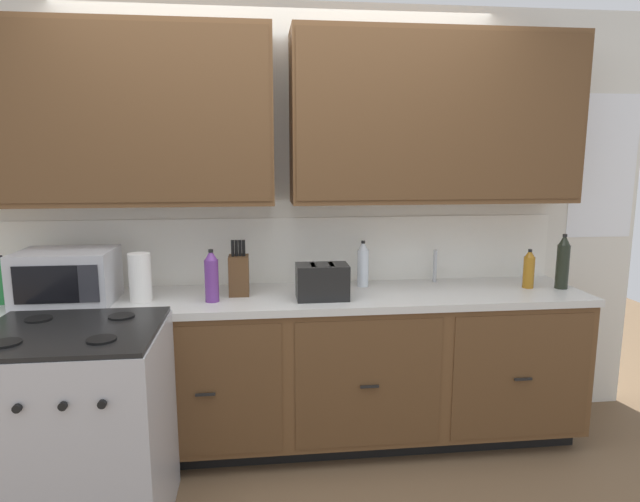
{
  "coord_description": "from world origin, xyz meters",
  "views": [
    {
      "loc": [
        -0.13,
        -2.62,
        1.66
      ],
      "look_at": [
        0.19,
        0.27,
        1.15
      ],
      "focal_mm": 30.08,
      "sensor_mm": 36.0,
      "label": 1
    }
  ],
  "objects_px": {
    "toaster": "(322,282)",
    "bottle_green": "(2,280)",
    "bottle_clear": "(363,264)",
    "bottle_violet": "(212,276)",
    "paper_towel_roll": "(140,278)",
    "microwave": "(67,277)",
    "bottle_dark": "(563,262)",
    "knife_block": "(239,274)",
    "stove_range": "(77,432)",
    "bottle_amber": "(529,269)"
  },
  "relations": [
    {
      "from": "bottle_dark",
      "to": "bottle_green",
      "type": "xyz_separation_m",
      "value": [
        -3.1,
        0.02,
        -0.03
      ]
    },
    {
      "from": "microwave",
      "to": "toaster",
      "type": "relative_size",
      "value": 1.71
    },
    {
      "from": "bottle_violet",
      "to": "bottle_amber",
      "type": "bearing_deg",
      "value": 3.18
    },
    {
      "from": "microwave",
      "to": "bottle_violet",
      "type": "xyz_separation_m",
      "value": [
        0.75,
        -0.06,
        -0.0
      ]
    },
    {
      "from": "knife_block",
      "to": "bottle_amber",
      "type": "relative_size",
      "value": 1.35
    },
    {
      "from": "knife_block",
      "to": "paper_towel_roll",
      "type": "distance_m",
      "value": 0.52
    },
    {
      "from": "paper_towel_roll",
      "to": "bottle_clear",
      "type": "height_order",
      "value": "bottle_clear"
    },
    {
      "from": "bottle_clear",
      "to": "bottle_violet",
      "type": "xyz_separation_m",
      "value": [
        -0.86,
        -0.25,
        0.0
      ]
    },
    {
      "from": "toaster",
      "to": "bottle_green",
      "type": "bearing_deg",
      "value": 176.73
    },
    {
      "from": "bottle_green",
      "to": "bottle_dark",
      "type": "bearing_deg",
      "value": -0.39
    },
    {
      "from": "microwave",
      "to": "paper_towel_roll",
      "type": "xyz_separation_m",
      "value": [
        0.38,
        -0.02,
        -0.01
      ]
    },
    {
      "from": "stove_range",
      "to": "paper_towel_roll",
      "type": "xyz_separation_m",
      "value": [
        0.18,
        0.58,
        0.56
      ]
    },
    {
      "from": "microwave",
      "to": "bottle_green",
      "type": "bearing_deg",
      "value": 176.37
    },
    {
      "from": "knife_block",
      "to": "paper_towel_roll",
      "type": "relative_size",
      "value": 1.19
    },
    {
      "from": "knife_block",
      "to": "bottle_dark",
      "type": "height_order",
      "value": "bottle_dark"
    },
    {
      "from": "bottle_violet",
      "to": "bottle_amber",
      "type": "relative_size",
      "value": 1.23
    },
    {
      "from": "microwave",
      "to": "bottle_dark",
      "type": "distance_m",
      "value": 2.77
    },
    {
      "from": "bottle_clear",
      "to": "bottle_violet",
      "type": "height_order",
      "value": "bottle_violet"
    },
    {
      "from": "bottle_dark",
      "to": "bottle_clear",
      "type": "relative_size",
      "value": 1.17
    },
    {
      "from": "paper_towel_roll",
      "to": "bottle_clear",
      "type": "distance_m",
      "value": 1.26
    },
    {
      "from": "toaster",
      "to": "microwave",
      "type": "bearing_deg",
      "value": 176.82
    },
    {
      "from": "paper_towel_roll",
      "to": "bottle_violet",
      "type": "relative_size",
      "value": 0.92
    },
    {
      "from": "bottle_green",
      "to": "bottle_amber",
      "type": "distance_m",
      "value": 2.91
    },
    {
      "from": "bottle_green",
      "to": "microwave",
      "type": "bearing_deg",
      "value": -3.63
    },
    {
      "from": "stove_range",
      "to": "bottle_green",
      "type": "relative_size",
      "value": 3.71
    },
    {
      "from": "bottle_green",
      "to": "bottle_violet",
      "type": "bearing_deg",
      "value": -4.52
    },
    {
      "from": "toaster",
      "to": "bottle_amber",
      "type": "relative_size",
      "value": 1.22
    },
    {
      "from": "bottle_violet",
      "to": "bottle_green",
      "type": "xyz_separation_m",
      "value": [
        -1.09,
        0.09,
        -0.01
      ]
    },
    {
      "from": "stove_range",
      "to": "knife_block",
      "type": "distance_m",
      "value": 1.11
    },
    {
      "from": "knife_block",
      "to": "bottle_green",
      "type": "height_order",
      "value": "knife_block"
    },
    {
      "from": "bottle_clear",
      "to": "bottle_green",
      "type": "height_order",
      "value": "bottle_clear"
    },
    {
      "from": "microwave",
      "to": "bottle_green",
      "type": "relative_size",
      "value": 1.87
    },
    {
      "from": "stove_range",
      "to": "microwave",
      "type": "distance_m",
      "value": 0.85
    },
    {
      "from": "toaster",
      "to": "bottle_clear",
      "type": "relative_size",
      "value": 1.02
    },
    {
      "from": "knife_block",
      "to": "bottle_green",
      "type": "distance_m",
      "value": 1.23
    },
    {
      "from": "toaster",
      "to": "bottle_violet",
      "type": "bearing_deg",
      "value": 179.05
    },
    {
      "from": "stove_range",
      "to": "bottle_dark",
      "type": "xyz_separation_m",
      "value": [
        2.57,
        0.6,
        0.59
      ]
    },
    {
      "from": "microwave",
      "to": "bottle_clear",
      "type": "height_order",
      "value": "microwave"
    },
    {
      "from": "toaster",
      "to": "bottle_dark",
      "type": "height_order",
      "value": "bottle_dark"
    },
    {
      "from": "stove_range",
      "to": "bottle_amber",
      "type": "xyz_separation_m",
      "value": [
        2.39,
        0.63,
        0.55
      ]
    },
    {
      "from": "paper_towel_roll",
      "to": "bottle_dark",
      "type": "xyz_separation_m",
      "value": [
        2.39,
        0.02,
        0.03
      ]
    },
    {
      "from": "bottle_amber",
      "to": "microwave",
      "type": "bearing_deg",
      "value": -179.19
    },
    {
      "from": "toaster",
      "to": "bottle_green",
      "type": "distance_m",
      "value": 1.68
    },
    {
      "from": "bottle_clear",
      "to": "bottle_dark",
      "type": "bearing_deg",
      "value": -9.07
    },
    {
      "from": "stove_range",
      "to": "bottle_violet",
      "type": "height_order",
      "value": "bottle_violet"
    },
    {
      "from": "bottle_dark",
      "to": "bottle_amber",
      "type": "bearing_deg",
      "value": 168.89
    },
    {
      "from": "microwave",
      "to": "bottle_violet",
      "type": "bearing_deg",
      "value": -4.92
    },
    {
      "from": "bottle_green",
      "to": "bottle_amber",
      "type": "bearing_deg",
      "value": 0.3
    },
    {
      "from": "stove_range",
      "to": "knife_block",
      "type": "bearing_deg",
      "value": 43.68
    },
    {
      "from": "knife_block",
      "to": "bottle_violet",
      "type": "bearing_deg",
      "value": -135.64
    }
  ]
}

